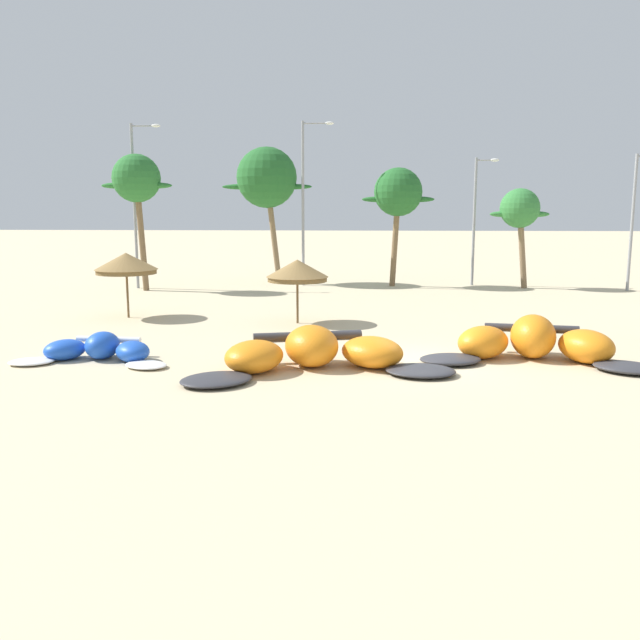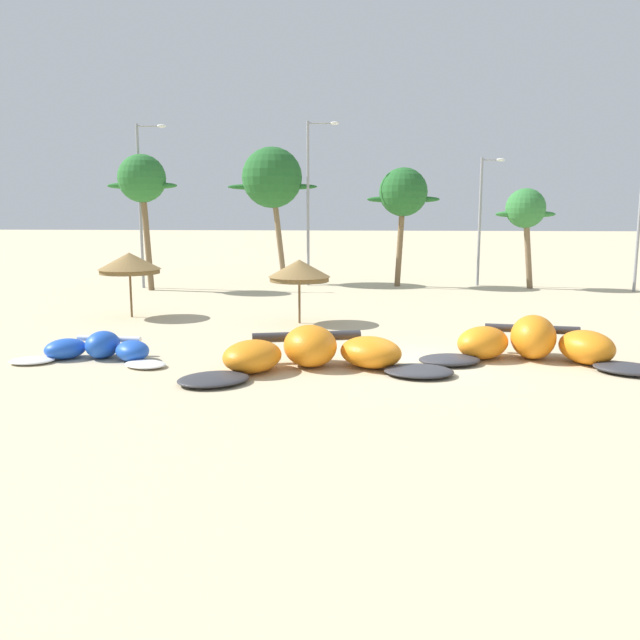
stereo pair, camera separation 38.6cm
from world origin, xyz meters
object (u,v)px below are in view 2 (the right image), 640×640
object	(u,v)px
beach_umbrella_middle	(299,270)
palm_left_of_gap	(403,193)
kite_left	(312,353)
kite_left_of_center	(534,344)
beach_umbrella_near_van	(129,263)
palm_left	(272,178)
lamppost_west	(142,198)
lamppost_east_center	(482,215)
palm_center_left	(526,210)
lamppost_west_center	(310,195)
palm_leftmost	(142,181)
kite_far_left	(99,349)

from	to	relation	value
beach_umbrella_middle	palm_left_of_gap	xyz separation A→B (m)	(5.03, 14.48, 3.56)
kite_left	kite_left_of_center	bearing A→B (deg)	13.49
beach_umbrella_middle	kite_left_of_center	bearing A→B (deg)	-38.57
beach_umbrella_near_van	palm_left	world-z (taller)	palm_left
lamppost_west	lamppost_east_center	distance (m)	21.38
beach_umbrella_middle	kite_left	bearing A→B (deg)	-81.19
beach_umbrella_middle	palm_center_left	bearing A→B (deg)	48.01
beach_umbrella_near_van	palm_center_left	world-z (taller)	palm_center_left
kite_left_of_center	lamppost_west_center	distance (m)	23.80
kite_left_of_center	palm_left_of_gap	size ratio (longest dim) A/B	1.02
beach_umbrella_near_van	palm_center_left	xyz separation A→B (m)	(20.38, 12.84, 2.34)
kite_left	palm_left	world-z (taller)	palm_left
palm_leftmost	lamppost_east_center	world-z (taller)	palm_leftmost
kite_left_of_center	lamppost_east_center	distance (m)	22.45
kite_far_left	palm_leftmost	size ratio (longest dim) A/B	0.68
kite_left	beach_umbrella_near_van	distance (m)	13.36
beach_umbrella_near_van	lamppost_east_center	distance (m)	23.02
kite_left	beach_umbrella_near_van	world-z (taller)	beach_umbrella_near_van
palm_left	palm_center_left	xyz separation A→B (m)	(15.96, -1.88, -2.04)
palm_left_of_gap	lamppost_east_center	bearing A→B (deg)	9.21
lamppost_west_center	lamppost_west	bearing A→B (deg)	-167.90
palm_center_left	lamppost_east_center	xyz separation A→B (m)	(-2.41, 1.42, -0.29)
kite_left_of_center	palm_left_of_gap	xyz separation A→B (m)	(-3.41, 21.21, 5.31)
palm_left	kite_left	bearing A→B (deg)	-78.84
kite_left	palm_center_left	world-z (taller)	palm_center_left
beach_umbrella_middle	lamppost_west	world-z (taller)	lamppost_west
kite_far_left	kite_left	size ratio (longest dim) A/B	0.66
kite_far_left	beach_umbrella_middle	size ratio (longest dim) A/B	1.99
palm_left	kite_far_left	bearing A→B (deg)	-95.80
beach_umbrella_near_van	lamppost_west	bearing A→B (deg)	105.73
kite_left	kite_left_of_center	size ratio (longest dim) A/B	1.10
palm_center_left	lamppost_west_center	size ratio (longest dim) A/B	0.60
palm_left	lamppost_west	xyz separation A→B (m)	(-7.60, -3.39, -1.31)
beach_umbrella_near_van	palm_center_left	distance (m)	24.19
palm_leftmost	palm_left_of_gap	bearing A→B (deg)	11.83
palm_left	palm_leftmost	bearing A→B (deg)	-147.53
palm_left	lamppost_west	world-z (taller)	lamppost_west
palm_left_of_gap	palm_center_left	bearing A→B (deg)	-4.59
kite_left_of_center	palm_center_left	size ratio (longest dim) A/B	1.23
kite_left_of_center	palm_left_of_gap	bearing A→B (deg)	99.14
palm_left_of_gap	lamppost_west_center	bearing A→B (deg)	179.18
kite_left	beach_umbrella_near_van	xyz separation A→B (m)	(-9.19, 9.48, 1.99)
palm_left	lamppost_west_center	size ratio (longest dim) A/B	0.86
beach_umbrella_near_van	lamppost_east_center	xyz separation A→B (m)	(17.96, 14.25, 2.06)
kite_far_left	lamppost_west_center	xyz separation A→B (m)	(5.00, 22.21, 5.40)
kite_far_left	beach_umbrella_near_van	size ratio (longest dim) A/B	1.86
palm_leftmost	palm_center_left	size ratio (longest dim) A/B	1.32
beach_umbrella_near_van	lamppost_east_center	size ratio (longest dim) A/B	0.37
palm_left	beach_umbrella_middle	bearing A→B (deg)	-77.59
beach_umbrella_near_van	palm_left	bearing A→B (deg)	73.30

